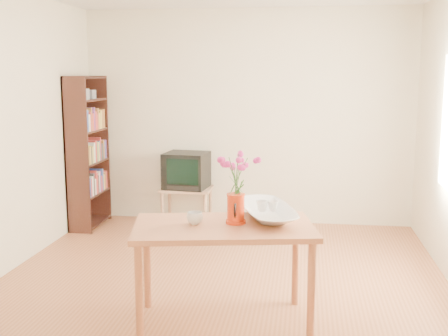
% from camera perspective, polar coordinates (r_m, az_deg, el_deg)
% --- Properties ---
extents(room, '(4.50, 4.50, 4.50)m').
position_cam_1_polar(room, '(4.65, -0.17, 3.05)').
color(room, brown).
rests_on(room, ground).
extents(table, '(1.41, 0.97, 0.75)m').
position_cam_1_polar(table, '(4.10, -0.03, -7.01)').
color(table, '#9E5636').
rests_on(table, ground).
extents(tv_stand, '(0.60, 0.45, 0.46)m').
position_cam_1_polar(tv_stand, '(6.84, -3.81, -2.61)').
color(tv_stand, tan).
rests_on(tv_stand, ground).
extents(bookshelf, '(0.28, 0.70, 1.80)m').
position_cam_1_polar(bookshelf, '(6.88, -13.62, 1.06)').
color(bookshelf, black).
rests_on(bookshelf, ground).
extents(pitcher, '(0.15, 0.22, 0.22)m').
position_cam_1_polar(pitcher, '(4.09, 1.21, -4.26)').
color(pitcher, '#BA290A').
rests_on(pitcher, table).
extents(flowers, '(0.25, 0.25, 0.36)m').
position_cam_1_polar(flowers, '(4.03, 1.22, -0.27)').
color(flowers, '#EC379E').
rests_on(flowers, pitcher).
extents(mug, '(0.16, 0.16, 0.09)m').
position_cam_1_polar(mug, '(4.09, -2.99, -5.11)').
color(mug, white).
rests_on(mug, table).
extents(bowl, '(0.68, 0.68, 0.51)m').
position_cam_1_polar(bowl, '(4.23, 4.42, -1.69)').
color(bowl, white).
rests_on(bowl, table).
extents(teacup_a, '(0.10, 0.10, 0.07)m').
position_cam_1_polar(teacup_a, '(4.24, 3.88, -2.31)').
color(teacup_a, white).
rests_on(teacup_a, bowl).
extents(teacup_b, '(0.08, 0.08, 0.07)m').
position_cam_1_polar(teacup_b, '(4.26, 5.04, -2.30)').
color(teacup_b, white).
rests_on(teacup_b, bowl).
extents(television, '(0.54, 0.51, 0.43)m').
position_cam_1_polar(television, '(6.80, -3.81, -0.17)').
color(television, black).
rests_on(television, tv_stand).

